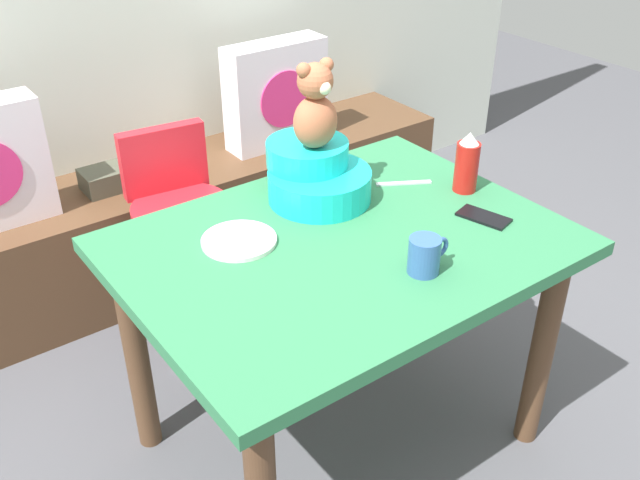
{
  "coord_description": "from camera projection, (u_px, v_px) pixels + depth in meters",
  "views": [
    {
      "loc": [
        -1.01,
        -1.28,
        1.74
      ],
      "look_at": [
        0.0,
        0.1,
        0.69
      ],
      "focal_mm": 40.45,
      "sensor_mm": 36.0,
      "label": 1
    }
  ],
  "objects": [
    {
      "name": "dining_table",
      "position": [
        342.0,
        275.0,
        1.97
      ],
      "size": [
        1.15,
        0.87,
        0.74
      ],
      "color": "#2D7247",
      "rests_on": "ground_plane"
    },
    {
      "name": "window_bench",
      "position": [
        166.0,
        224.0,
        2.99
      ],
      "size": [
        2.6,
        0.44,
        0.46
      ],
      "primitive_type": "cube",
      "color": "brown",
      "rests_on": "ground_plane"
    },
    {
      "name": "coffee_mug",
      "position": [
        425.0,
        255.0,
        1.76
      ],
      "size": [
        0.12,
        0.08,
        0.09
      ],
      "color": "#335999",
      "rests_on": "dining_table"
    },
    {
      "name": "dinner_plate_near",
      "position": [
        239.0,
        241.0,
        1.9
      ],
      "size": [
        0.2,
        0.2,
        0.01
      ],
      "primitive_type": "cylinder",
      "color": "white",
      "rests_on": "dining_table"
    },
    {
      "name": "highchair",
      "position": [
        180.0,
        213.0,
        2.48
      ],
      "size": [
        0.35,
        0.48,
        0.79
      ],
      "color": "red",
      "rests_on": "ground_plane"
    },
    {
      "name": "infant_seat_teal",
      "position": [
        316.0,
        175.0,
        2.08
      ],
      "size": [
        0.3,
        0.33,
        0.16
      ],
      "color": "#18C4C1",
      "rests_on": "dining_table"
    },
    {
      "name": "ketchup_bottle",
      "position": [
        467.0,
        164.0,
        2.11
      ],
      "size": [
        0.07,
        0.07,
        0.18
      ],
      "color": "red",
      "rests_on": "dining_table"
    },
    {
      "name": "ground_plane",
      "position": [
        338.0,
        437.0,
        2.3
      ],
      "size": [
        8.0,
        8.0,
        0.0
      ],
      "primitive_type": "plane",
      "color": "#4C4C51"
    },
    {
      "name": "cell_phone",
      "position": [
        484.0,
        217.0,
        2.01
      ],
      "size": [
        0.11,
        0.16,
        0.01
      ],
      "primitive_type": "cube",
      "rotation": [
        0.0,
        0.0,
        0.27
      ],
      "color": "black",
      "rests_on": "dining_table"
    },
    {
      "name": "book_stack",
      "position": [
        109.0,
        178.0,
        2.75
      ],
      "size": [
        0.2,
        0.14,
        0.08
      ],
      "primitive_type": "cube",
      "color": "#47493A",
      "rests_on": "window_bench"
    },
    {
      "name": "pillow_floral_right",
      "position": [
        276.0,
        94.0,
        3.02
      ],
      "size": [
        0.44,
        0.15,
        0.44
      ],
      "color": "silver",
      "rests_on": "window_bench"
    },
    {
      "name": "teddy_bear",
      "position": [
        315.0,
        107.0,
        1.97
      ],
      "size": [
        0.13,
        0.12,
        0.25
      ],
      "color": "#B26141",
      "rests_on": "infant_seat_teal"
    },
    {
      "name": "table_fork",
      "position": [
        404.0,
        183.0,
        2.19
      ],
      "size": [
        0.16,
        0.1,
        0.01
      ],
      "primitive_type": "cube",
      "rotation": [
        0.0,
        0.0,
        1.05
      ],
      "color": "silver",
      "rests_on": "dining_table"
    }
  ]
}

